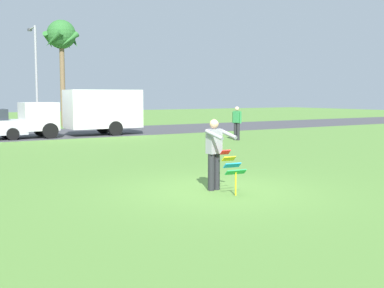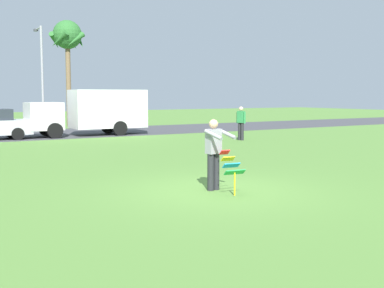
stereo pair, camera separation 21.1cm
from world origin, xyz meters
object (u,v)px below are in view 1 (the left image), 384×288
object	(u,v)px
parked_truck_white_box	(89,111)
person_kite_flyer	(215,152)
kite_held	(232,166)
streetlight_pole	(36,70)
person_walker_near	(237,122)
palm_tree_centre_far	(61,39)

from	to	relation	value
parked_truck_white_box	person_kite_flyer	bearing A→B (deg)	-101.00
kite_held	parked_truck_white_box	world-z (taller)	parked_truck_white_box
kite_held	streetlight_pole	world-z (taller)	streetlight_pole
kite_held	parked_truck_white_box	xyz separation A→B (m)	(3.30, 17.93, 0.75)
parked_truck_white_box	streetlight_pole	distance (m)	7.93
person_kite_flyer	person_walker_near	bearing A→B (deg)	50.17
streetlight_pole	parked_truck_white_box	bearing A→B (deg)	-82.43
person_walker_near	streetlight_pole	bearing A→B (deg)	113.82
kite_held	palm_tree_centre_far	distance (m)	28.04
kite_held	parked_truck_white_box	size ratio (longest dim) A/B	0.15
person_kite_flyer	kite_held	world-z (taller)	person_kite_flyer
kite_held	streetlight_pole	xyz separation A→B (m)	(2.31, 25.37, 3.33)
parked_truck_white_box	palm_tree_centre_far	distance (m)	10.49
person_walker_near	kite_held	bearing A→B (deg)	-128.00
palm_tree_centre_far	streetlight_pole	size ratio (longest dim) A/B	1.11
parked_truck_white_box	kite_held	bearing A→B (deg)	-100.43
palm_tree_centre_far	streetlight_pole	bearing A→B (deg)	-145.09
kite_held	person_walker_near	xyz separation A→B (m)	(8.63, 11.05, 0.27)
kite_held	palm_tree_centre_far	bearing A→B (deg)	80.13
parked_truck_white_box	streetlight_pole	bearing A→B (deg)	97.57
streetlight_pole	person_walker_near	world-z (taller)	streetlight_pole
palm_tree_centre_far	person_walker_near	bearing A→B (deg)	-76.18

